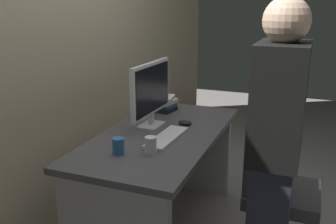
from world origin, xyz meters
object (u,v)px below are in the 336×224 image
(mouse, at_px, (185,123))
(book_stack, at_px, (165,103))
(person_at_desk, at_px, (274,159))
(cup_near_keyboard, at_px, (151,145))
(monitor, at_px, (151,91))
(cup_by_monitor, at_px, (118,146))
(office_chair, at_px, (272,197))
(keyboard, at_px, (167,137))
(desk, at_px, (161,164))

(mouse, bearing_deg, book_stack, 43.59)
(person_at_desk, height_order, cup_near_keyboard, person_at_desk)
(monitor, distance_m, cup_by_monitor, 0.57)
(office_chair, relative_size, keyboard, 2.19)
(monitor, relative_size, book_stack, 2.47)
(office_chair, xyz_separation_m, book_stack, (0.50, 0.93, 0.39))
(office_chair, distance_m, person_at_desk, 0.55)
(mouse, xyz_separation_m, book_stack, (0.28, 0.27, 0.05))
(cup_by_monitor, bearing_deg, office_chair, -63.31)
(desk, distance_m, cup_near_keyboard, 0.46)
(desk, distance_m, mouse, 0.34)
(office_chair, bearing_deg, mouse, 71.82)
(cup_by_monitor, distance_m, book_stack, 0.93)
(keyboard, height_order, mouse, mouse)
(person_at_desk, xyz_separation_m, cup_by_monitor, (-0.06, 0.87, -0.03))
(office_chair, xyz_separation_m, cup_by_monitor, (-0.43, 0.85, 0.38))
(person_at_desk, relative_size, mouse, 16.39)
(person_at_desk, bearing_deg, mouse, 49.55)
(desk, height_order, office_chair, office_chair)
(keyboard, relative_size, mouse, 4.30)
(monitor, distance_m, book_stack, 0.45)
(keyboard, xyz_separation_m, cup_by_monitor, (-0.33, 0.17, 0.04))
(keyboard, bearing_deg, monitor, 47.61)
(mouse, distance_m, book_stack, 0.39)
(office_chair, bearing_deg, cup_by_monitor, 116.69)
(desk, bearing_deg, mouse, -25.41)
(person_at_desk, distance_m, cup_by_monitor, 0.87)
(monitor, height_order, cup_by_monitor, monitor)
(monitor, bearing_deg, mouse, -61.11)
(monitor, xyz_separation_m, cup_by_monitor, (-0.53, -0.02, -0.21))
(person_at_desk, height_order, book_stack, person_at_desk)
(monitor, relative_size, mouse, 5.41)
(keyboard, bearing_deg, desk, 41.43)
(desk, relative_size, cup_by_monitor, 15.13)
(desk, height_order, cup_by_monitor, cup_by_monitor)
(desk, relative_size, book_stack, 6.85)
(desk, bearing_deg, cup_near_keyboard, -167.18)
(book_stack, bearing_deg, mouse, -136.41)
(office_chair, distance_m, mouse, 0.78)
(person_at_desk, xyz_separation_m, book_stack, (0.86, 0.95, -0.02))
(mouse, bearing_deg, monitor, 118.89)
(cup_near_keyboard, bearing_deg, office_chair, -63.11)
(book_stack, bearing_deg, person_at_desk, -132.26)
(keyboard, bearing_deg, cup_by_monitor, 155.74)
(desk, height_order, person_at_desk, person_at_desk)
(keyboard, bearing_deg, office_chair, -79.52)
(person_at_desk, bearing_deg, cup_near_keyboard, 88.59)
(monitor, xyz_separation_m, book_stack, (0.40, 0.06, -0.19))
(mouse, relative_size, cup_near_keyboard, 0.99)
(person_at_desk, relative_size, monitor, 3.03)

